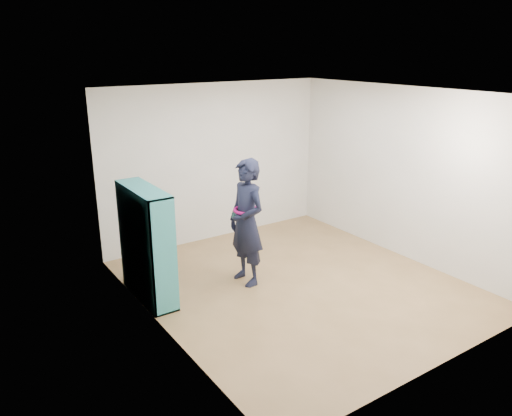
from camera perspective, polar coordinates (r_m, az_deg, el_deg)
floor at (r=7.00m, az=4.84°, el=-8.73°), size 4.50×4.50×0.00m
ceiling at (r=6.28m, az=5.47°, el=12.99°), size 4.50×4.50×0.00m
wall_left at (r=5.54m, az=-11.21°, el=-1.77°), size 0.02×4.50×2.60m
wall_right at (r=7.90m, az=16.53°, el=3.78°), size 0.02×4.50×2.60m
wall_back at (r=8.33m, az=-4.66°, el=5.17°), size 4.00×0.02×2.60m
wall_front at (r=5.08m, az=21.32°, el=-4.53°), size 4.00×0.02×2.60m
bookshelf at (r=6.50m, az=-12.55°, el=-4.23°), size 0.33×1.11×1.49m
person at (r=6.73m, az=-1.08°, el=-1.65°), size 0.44×0.65×1.75m
smartphone at (r=6.68m, az=-2.48°, el=-0.77°), size 0.04×0.09×0.14m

